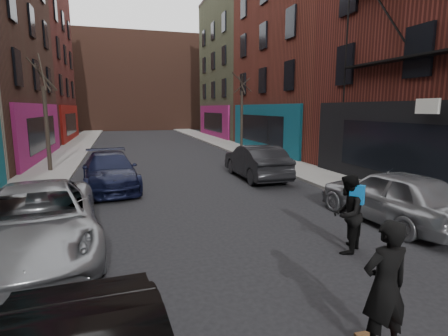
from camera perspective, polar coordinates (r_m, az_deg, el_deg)
sidewalk_left at (r=31.59m, az=-22.97°, el=3.23°), size 2.50×84.00×0.13m
sidewalk_right at (r=32.66m, az=-0.59°, el=4.20°), size 2.50×84.00×0.13m
buildings_right at (r=24.16m, az=27.93°, el=20.06°), size 12.00×56.00×16.00m
building_far at (r=57.42m, az=-14.27°, el=13.24°), size 40.00×10.00×14.00m
tree_left_far at (r=19.54m, az=-27.21°, el=9.12°), size 2.00×2.00×6.50m
tree_right_far at (r=26.77m, az=2.92°, el=10.38°), size 2.00×2.00×6.80m
parked_left_far at (r=8.87m, az=-28.21°, el=-7.59°), size 3.23×5.82×1.54m
parked_left_end at (r=14.86m, az=-18.15°, el=-0.45°), size 2.48×5.18×1.46m
parked_right_far at (r=11.03m, az=25.82°, el=-4.10°), size 2.19×4.73×1.57m
parked_right_end at (r=16.25m, az=5.23°, el=1.05°), size 1.70×4.79×1.57m
skateboarder at (r=5.12m, az=24.79°, el=-17.23°), size 0.67×0.45×1.79m
pedestrian at (r=8.38m, az=19.53°, el=-7.03°), size 1.10×1.07×1.79m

